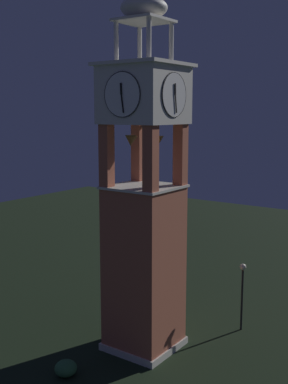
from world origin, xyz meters
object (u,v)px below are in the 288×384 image
at_px(lamp_post, 242,284).
at_px(trash_bin, 177,311).
at_px(clock_tower, 144,212).
at_px(park_bench, 158,297).

distance_m(lamp_post, trash_bin, 4.51).
height_order(clock_tower, park_bench, clock_tower).
distance_m(clock_tower, trash_bin, 8.03).
relative_size(park_bench, lamp_post, 0.43).
bearing_deg(trash_bin, park_bench, -26.12).
bearing_deg(park_bench, clock_tower, 116.68).
bearing_deg(clock_tower, trash_bin, -83.23).
distance_m(clock_tower, lamp_post, 7.43).
xyz_separation_m(clock_tower, trash_bin, (0.49, -4.15, -6.86)).
height_order(clock_tower, trash_bin, clock_tower).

